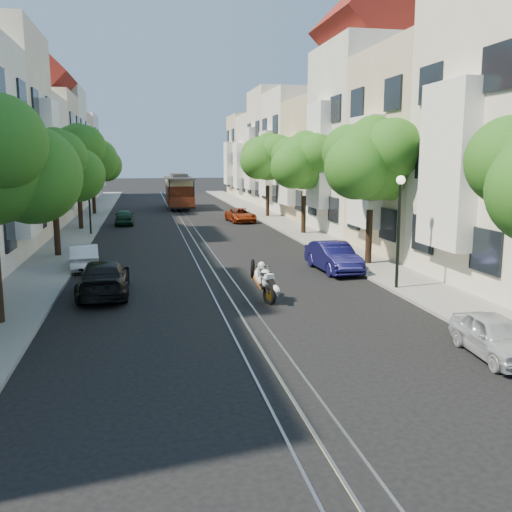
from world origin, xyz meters
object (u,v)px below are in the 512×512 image
parked_car_e_far (241,215)px  parked_car_w_mid (84,257)px  tree_w_b (54,169)px  tree_w_d (93,161)px  lamp_east (399,215)px  parked_car_w_near (104,278)px  parked_car_w_far (124,217)px  tree_e_d (269,158)px  sportbike_rider (263,279)px  tree_e_b (373,162)px  lamp_west (89,191)px  tree_e_c (305,163)px  cable_car (179,190)px  parked_car_e_mid (333,257)px  tree_w_c (78,155)px  parked_car_e_near (496,337)px

parked_car_e_far → parked_car_w_mid: (-10.00, -17.29, 0.03)m
tree_w_b → tree_w_d: bearing=90.0°
lamp_east → parked_car_w_near: bearing=173.1°
tree_w_d → parked_car_w_far: tree_w_d is taller
tree_e_d → tree_w_d: (-14.40, 5.00, -0.27)m
sportbike_rider → tree_e_b: bearing=20.9°
tree_e_b → parked_car_e_far: (-2.86, 18.92, -4.20)m
lamp_west → tree_e_c: bearing=-8.5°
lamp_west → sportbike_rider: lamp_west is taller
tree_e_b → tree_e_c: size_ratio=1.03×
cable_car → parked_car_e_mid: (4.66, -32.96, -1.20)m
tree_e_c → lamp_west: bearing=171.5°
tree_w_b → cable_car: 28.12m
lamp_east → parked_car_w_mid: lamp_east is taller
lamp_east → lamp_west: 21.97m
parked_car_w_far → tree_w_d: bearing=-73.0°
lamp_west → parked_car_e_far: size_ratio=1.08×
parked_car_e_far → parked_car_w_near: parked_car_w_near is taller
tree_e_d → parked_car_w_near: 28.52m
sportbike_rider → parked_car_w_far: sportbike_rider is taller
tree_w_c → tree_w_d: bearing=90.0°
tree_e_d → cable_car: size_ratio=0.84×
tree_w_d → cable_car: bearing=32.9°
tree_w_c → parked_car_w_far: tree_w_c is taller
sportbike_rider → parked_car_e_near: 8.02m
tree_e_c → parked_car_e_far: 9.35m
parked_car_e_near → parked_car_e_mid: parked_car_e_mid is taller
parked_car_w_near → parked_car_w_mid: parked_car_w_near is taller
tree_w_b → parked_car_e_near: size_ratio=2.01×
lamp_west → sportbike_rider: (7.35, -18.63, -2.06)m
tree_e_c → parked_car_w_far: 14.58m
parked_car_e_far → parked_car_w_near: bearing=-116.8°
tree_w_b → cable_car: tree_w_b is taller
parked_car_e_far → parked_car_w_mid: size_ratio=1.13×
tree_e_b → cable_car: tree_e_b is taller
tree_e_b → parked_car_w_far: (-11.66, 18.77, -4.15)m
tree_e_b → lamp_east: (-0.96, -4.98, -1.89)m
parked_car_w_near → parked_car_e_mid: bearing=-165.2°
tree_e_c → parked_car_e_near: size_ratio=2.09×
tree_w_c → lamp_east: size_ratio=1.71×
lamp_east → lamp_west: (-12.60, 18.00, 0.00)m
cable_car → tree_e_d: bearing=-56.0°
tree_w_b → tree_w_c: bearing=90.0°
tree_w_d → tree_e_d: bearing=-19.1°
cable_car → parked_car_e_far: bearing=-73.6°
cable_car → parked_car_w_near: 35.97m
lamp_west → parked_car_w_mid: (0.70, -11.40, -2.28)m
lamp_east → tree_w_b: bearing=143.4°
tree_e_b → parked_car_w_far: size_ratio=1.97×
cable_car → parked_car_e_mid: 33.31m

